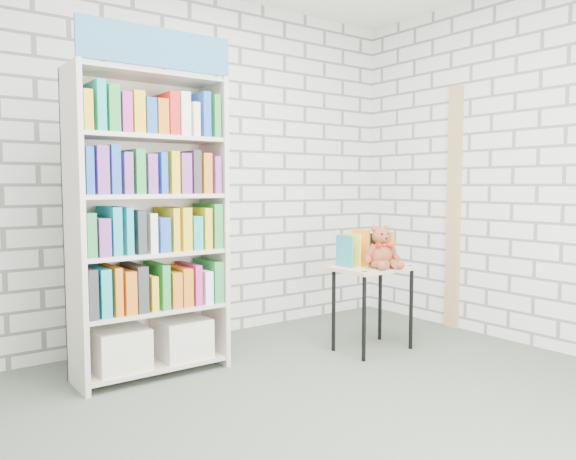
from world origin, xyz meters
TOP-DOWN VIEW (x-y plane):
  - ground at (0.00, 0.00)m, footprint 4.50×4.50m
  - room_shell at (0.00, 0.00)m, footprint 4.52×4.02m
  - bookshelf at (-0.41, 1.36)m, footprint 0.99×0.38m
  - display_table at (1.17, 0.87)m, footprint 0.60×0.42m
  - table_books at (1.17, 0.97)m, footprint 0.42×0.19m
  - teddy_bear at (1.17, 0.78)m, footprint 0.29×0.28m
  - door_trim at (2.23, 0.95)m, footprint 0.05×0.12m

SIDE VIEW (x-z plane):
  - ground at x=0.00m, z-range 0.00..0.00m
  - display_table at x=1.17m, z-range 0.23..0.88m
  - table_books at x=1.17m, z-range 0.64..0.89m
  - teddy_bear at x=1.17m, z-range 0.61..0.93m
  - bookshelf at x=-0.41m, z-range -0.10..2.12m
  - door_trim at x=2.23m, z-range 0.00..2.10m
  - room_shell at x=0.00m, z-range 0.38..3.19m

